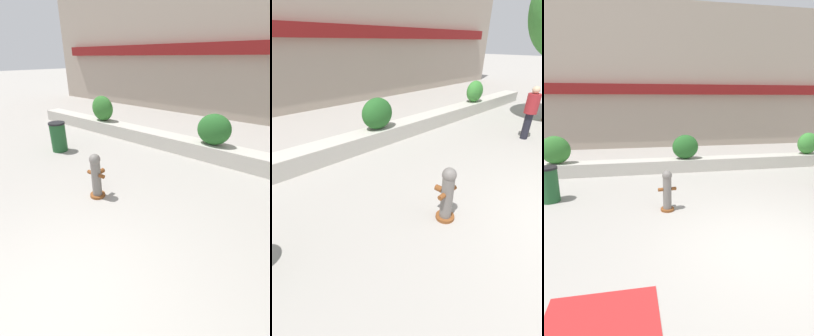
% 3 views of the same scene
% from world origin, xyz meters
% --- Properties ---
extents(building_facade, '(30.00, 1.36, 8.00)m').
position_xyz_m(building_facade, '(0.00, 11.98, 3.99)').
color(building_facade, gray).
rests_on(building_facade, ground).
extents(planter_wall_low, '(18.00, 0.70, 0.50)m').
position_xyz_m(planter_wall_low, '(0.00, 6.00, 0.25)').
color(planter_wall_low, '#B7B2A8').
rests_on(planter_wall_low, ground).
extents(hedge_bush_1, '(1.05, 0.67, 0.96)m').
position_xyz_m(hedge_bush_1, '(-0.34, 6.00, 0.98)').
color(hedge_bush_1, '#235B23').
rests_on(hedge_bush_1, planter_wall_low).
extents(hedge_bush_2, '(0.91, 0.62, 0.93)m').
position_xyz_m(hedge_bush_2, '(5.11, 6.00, 0.96)').
color(hedge_bush_2, '#387F33').
rests_on(hedge_bush_2, planter_wall_low).
extents(fire_hydrant, '(0.48, 0.44, 1.08)m').
position_xyz_m(fire_hydrant, '(-1.59, 2.22, 0.55)').
color(fire_hydrant, brown).
rests_on(fire_hydrant, ground).
extents(pedestrian, '(0.47, 0.47, 1.73)m').
position_xyz_m(pedestrian, '(3.59, 2.93, 0.99)').
color(pedestrian, black).
rests_on(pedestrian, ground).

